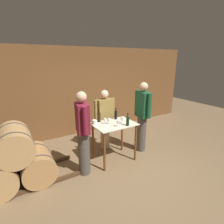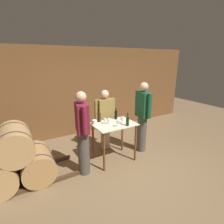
# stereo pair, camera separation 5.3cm
# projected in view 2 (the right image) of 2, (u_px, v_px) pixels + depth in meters

# --- Properties ---
(ground_plane) EXTENTS (14.00, 14.00, 0.00)m
(ground_plane) POSITION_uv_depth(u_px,v_px,m) (129.00, 171.00, 3.80)
(ground_plane) COLOR brown
(back_wall) EXTENTS (8.40, 0.05, 2.70)m
(back_wall) POSITION_uv_depth(u_px,v_px,m) (84.00, 92.00, 5.50)
(back_wall) COLOR brown
(back_wall) RESTS_ON ground_plane
(barrel_rack) EXTENTS (2.21, 0.88, 1.18)m
(barrel_rack) POSITION_uv_depth(u_px,v_px,m) (17.00, 160.00, 3.34)
(barrel_rack) COLOR #4C331E
(barrel_rack) RESTS_ON ground_plane
(tasting_table) EXTENTS (0.95, 0.68, 0.93)m
(tasting_table) POSITION_uv_depth(u_px,v_px,m) (114.00, 132.00, 4.05)
(tasting_table) COLOR beige
(tasting_table) RESTS_ON ground_plane
(wine_bottle_far_left) EXTENTS (0.08, 0.08, 0.29)m
(wine_bottle_far_left) POSITION_uv_depth(u_px,v_px,m) (99.00, 117.00, 4.07)
(wine_bottle_far_left) COLOR black
(wine_bottle_far_left) RESTS_ON tasting_table
(wine_bottle_left) EXTENTS (0.07, 0.07, 0.29)m
(wine_bottle_left) POSITION_uv_depth(u_px,v_px,m) (128.00, 121.00, 3.83)
(wine_bottle_left) COLOR black
(wine_bottle_left) RESTS_ON tasting_table
(wine_bottle_center) EXTENTS (0.07, 0.07, 0.28)m
(wine_bottle_center) POSITION_uv_depth(u_px,v_px,m) (116.00, 115.00, 4.26)
(wine_bottle_center) COLOR black
(wine_bottle_center) RESTS_ON tasting_table
(wine_glass_near_left) EXTENTS (0.06, 0.06, 0.14)m
(wine_glass_near_left) POSITION_uv_depth(u_px,v_px,m) (105.00, 120.00, 3.94)
(wine_glass_near_left) COLOR silver
(wine_glass_near_left) RESTS_ON tasting_table
(wine_glass_near_center) EXTENTS (0.07, 0.07, 0.13)m
(wine_glass_near_center) POSITION_uv_depth(u_px,v_px,m) (109.00, 120.00, 3.94)
(wine_glass_near_center) COLOR silver
(wine_glass_near_center) RESTS_ON tasting_table
(wine_glass_near_right) EXTENTS (0.06, 0.06, 0.14)m
(wine_glass_near_right) POSITION_uv_depth(u_px,v_px,m) (118.00, 122.00, 3.77)
(wine_glass_near_right) COLOR silver
(wine_glass_near_right) RESTS_ON tasting_table
(wine_glass_far_side) EXTENTS (0.07, 0.07, 0.15)m
(wine_glass_far_side) POSITION_uv_depth(u_px,v_px,m) (122.00, 119.00, 3.98)
(wine_glass_far_side) COLOR silver
(wine_glass_far_side) RESTS_ON tasting_table
(ice_bucket) EXTENTS (0.11, 0.11, 0.10)m
(ice_bucket) POSITION_uv_depth(u_px,v_px,m) (95.00, 122.00, 3.93)
(ice_bucket) COLOR white
(ice_bucket) RESTS_ON tasting_table
(person_host) EXTENTS (0.29, 0.58, 1.77)m
(person_host) POSITION_uv_depth(u_px,v_px,m) (83.00, 132.00, 3.49)
(person_host) COLOR #4C4742
(person_host) RESTS_ON ground_plane
(person_visitor_with_scarf) EXTENTS (0.59, 0.24, 1.60)m
(person_visitor_with_scarf) POSITION_uv_depth(u_px,v_px,m) (105.00, 119.00, 4.57)
(person_visitor_with_scarf) COLOR #B7AD93
(person_visitor_with_scarf) RESTS_ON ground_plane
(person_visitor_bearded) EXTENTS (0.25, 0.59, 1.81)m
(person_visitor_bearded) POSITION_uv_depth(u_px,v_px,m) (143.00, 116.00, 4.42)
(person_visitor_bearded) COLOR #4C4742
(person_visitor_bearded) RESTS_ON ground_plane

